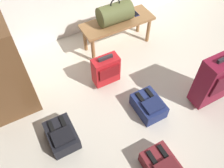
{
  "coord_description": "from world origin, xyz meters",
  "views": [
    {
      "loc": [
        -1.19,
        -1.22,
        2.31
      ],
      "look_at": [
        -0.4,
        0.23,
        0.25
      ],
      "focal_mm": 37.08,
      "sensor_mm": 36.0,
      "label": 1
    }
  ],
  "objects_px": {
    "backpack_navy": "(149,106)",
    "backpack_maroon": "(162,166)",
    "backpack_dark": "(62,135)",
    "cell_phone": "(135,13)",
    "suitcase_small_red": "(106,70)",
    "suitcase_upright_burgundy": "(216,80)",
    "bench": "(117,25)",
    "duffel_bag_olive": "(115,13)"
  },
  "relations": [
    {
      "from": "duffel_bag_olive",
      "to": "suitcase_upright_burgundy",
      "type": "relative_size",
      "value": 0.61
    },
    {
      "from": "suitcase_upright_burgundy",
      "to": "suitcase_small_red",
      "type": "bearing_deg",
      "value": 139.29
    },
    {
      "from": "duffel_bag_olive",
      "to": "cell_phone",
      "type": "relative_size",
      "value": 3.06
    },
    {
      "from": "suitcase_small_red",
      "to": "backpack_maroon",
      "type": "bearing_deg",
      "value": -92.21
    },
    {
      "from": "suitcase_upright_burgundy",
      "to": "backpack_navy",
      "type": "relative_size",
      "value": 1.9
    },
    {
      "from": "backpack_maroon",
      "to": "backpack_dark",
      "type": "distance_m",
      "value": 1.05
    },
    {
      "from": "backpack_navy",
      "to": "cell_phone",
      "type": "bearing_deg",
      "value": 66.08
    },
    {
      "from": "bench",
      "to": "cell_phone",
      "type": "height_order",
      "value": "cell_phone"
    },
    {
      "from": "cell_phone",
      "to": "duffel_bag_olive",
      "type": "bearing_deg",
      "value": -174.61
    },
    {
      "from": "cell_phone",
      "to": "backpack_dark",
      "type": "distance_m",
      "value": 1.9
    },
    {
      "from": "duffel_bag_olive",
      "to": "suitcase_small_red",
      "type": "xyz_separation_m",
      "value": [
        -0.43,
        -0.56,
        -0.32
      ]
    },
    {
      "from": "cell_phone",
      "to": "suitcase_small_red",
      "type": "xyz_separation_m",
      "value": [
        -0.76,
        -0.59,
        -0.19
      ]
    },
    {
      "from": "bench",
      "to": "cell_phone",
      "type": "distance_m",
      "value": 0.3
    },
    {
      "from": "suitcase_small_red",
      "to": "backpack_dark",
      "type": "relative_size",
      "value": 1.21
    },
    {
      "from": "suitcase_upright_burgundy",
      "to": "backpack_maroon",
      "type": "bearing_deg",
      "value": -156.23
    },
    {
      "from": "duffel_bag_olive",
      "to": "suitcase_upright_burgundy",
      "type": "xyz_separation_m",
      "value": [
        0.5,
        -1.36,
        -0.19
      ]
    },
    {
      "from": "bench",
      "to": "backpack_maroon",
      "type": "relative_size",
      "value": 2.63
    },
    {
      "from": "duffel_bag_olive",
      "to": "bench",
      "type": "bearing_deg",
      "value": -0.0
    },
    {
      "from": "suitcase_upright_burgundy",
      "to": "bench",
      "type": "bearing_deg",
      "value": 108.78
    },
    {
      "from": "suitcase_upright_burgundy",
      "to": "duffel_bag_olive",
      "type": "bearing_deg",
      "value": 110.31
    },
    {
      "from": "cell_phone",
      "to": "backpack_dark",
      "type": "bearing_deg",
      "value": -145.17
    },
    {
      "from": "suitcase_small_red",
      "to": "bench",
      "type": "bearing_deg",
      "value": 49.9
    },
    {
      "from": "suitcase_upright_burgundy",
      "to": "suitcase_small_red",
      "type": "relative_size",
      "value": 1.57
    },
    {
      "from": "backpack_navy",
      "to": "backpack_maroon",
      "type": "height_order",
      "value": "same"
    },
    {
      "from": "backpack_navy",
      "to": "suitcase_upright_burgundy",
      "type": "bearing_deg",
      "value": -16.2
    },
    {
      "from": "duffel_bag_olive",
      "to": "cell_phone",
      "type": "distance_m",
      "value": 0.36
    },
    {
      "from": "cell_phone",
      "to": "suitcase_upright_burgundy",
      "type": "bearing_deg",
      "value": -82.95
    },
    {
      "from": "cell_phone",
      "to": "backpack_navy",
      "type": "xyz_separation_m",
      "value": [
        -0.53,
        -1.19,
        -0.34
      ]
    },
    {
      "from": "duffel_bag_olive",
      "to": "suitcase_upright_burgundy",
      "type": "height_order",
      "value": "duffel_bag_olive"
    },
    {
      "from": "bench",
      "to": "duffel_bag_olive",
      "type": "distance_m",
      "value": 0.2
    },
    {
      "from": "suitcase_small_red",
      "to": "backpack_dark",
      "type": "bearing_deg",
      "value": -148.31
    },
    {
      "from": "duffel_bag_olive",
      "to": "suitcase_upright_burgundy",
      "type": "bearing_deg",
      "value": -69.69
    },
    {
      "from": "backpack_navy",
      "to": "backpack_dark",
      "type": "bearing_deg",
      "value": 172.98
    },
    {
      "from": "cell_phone",
      "to": "backpack_maroon",
      "type": "bearing_deg",
      "value": -113.9
    },
    {
      "from": "cell_phone",
      "to": "suitcase_upright_burgundy",
      "type": "distance_m",
      "value": 1.4
    },
    {
      "from": "bench",
      "to": "backpack_navy",
      "type": "relative_size",
      "value": 2.63
    },
    {
      "from": "backpack_maroon",
      "to": "bench",
      "type": "bearing_deg",
      "value": 73.89
    },
    {
      "from": "suitcase_small_red",
      "to": "backpack_dark",
      "type": "xyz_separation_m",
      "value": [
        -0.77,
        -0.48,
        -0.15
      ]
    },
    {
      "from": "backpack_navy",
      "to": "backpack_dark",
      "type": "height_order",
      "value": "same"
    },
    {
      "from": "backpack_dark",
      "to": "cell_phone",
      "type": "bearing_deg",
      "value": 34.83
    },
    {
      "from": "backpack_maroon",
      "to": "backpack_navy",
      "type": "bearing_deg",
      "value": 66.15
    },
    {
      "from": "cell_phone",
      "to": "suitcase_small_red",
      "type": "distance_m",
      "value": 0.98
    }
  ]
}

